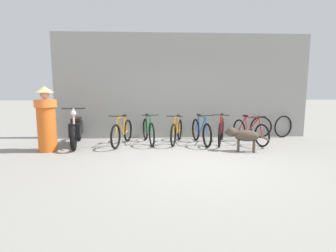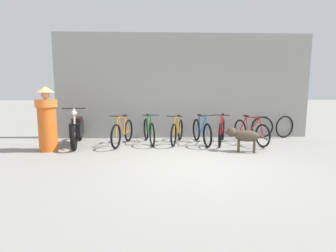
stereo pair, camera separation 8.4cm
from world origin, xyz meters
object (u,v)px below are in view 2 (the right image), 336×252
object	(u,v)px
spare_tire_left	(262,127)
person_in_robes	(47,118)
bicycle_5	(251,132)
bicycle_1	(149,131)
bicycle_2	(177,131)
motorcycle	(77,130)
bicycle_4	(222,131)
bicycle_0	(123,133)
stray_dog	(243,136)
bicycle_3	(202,132)
spare_tire_right	(285,127)

from	to	relation	value
spare_tire_left	person_in_robes	bearing A→B (deg)	-166.31
bicycle_5	bicycle_1	bearing A→B (deg)	-107.85
bicycle_2	spare_tire_left	distance (m)	2.85
motorcycle	bicycle_5	bearing A→B (deg)	80.70
motorcycle	bicycle_4	bearing A→B (deg)	81.22
bicycle_0	stray_dog	xyz separation A→B (m)	(3.11, -0.92, 0.05)
bicycle_4	person_in_robes	world-z (taller)	person_in_robes
motorcycle	person_in_robes	size ratio (longest dim) A/B	1.20
bicycle_0	spare_tire_left	size ratio (longest dim) A/B	2.34
bicycle_3	bicycle_5	bearing A→B (deg)	82.31
bicycle_1	bicycle_4	distance (m)	2.10
bicycle_1	bicycle_2	distance (m)	0.82
motorcycle	spare_tire_left	distance (m)	5.63
bicycle_3	stray_dog	xyz separation A→B (m)	(0.88, -0.98, 0.05)
spare_tire_left	spare_tire_right	xyz separation A→B (m)	(0.72, -0.00, 0.01)
bicycle_0	bicycle_5	size ratio (longest dim) A/B	0.98
bicycle_3	spare_tire_left	world-z (taller)	bicycle_3
motorcycle	bicycle_1	bearing A→B (deg)	85.79
bicycle_2	spare_tire_right	world-z (taller)	bicycle_2
bicycle_2	bicycle_5	bearing A→B (deg)	102.95
bicycle_5	spare_tire_right	size ratio (longest dim) A/B	2.34
bicycle_4	spare_tire_left	bearing A→B (deg)	135.08
bicycle_1	bicycle_2	size ratio (longest dim) A/B	1.03
bicycle_1	spare_tire_right	bearing A→B (deg)	86.28
bicycle_1	spare_tire_left	size ratio (longest dim) A/B	2.29
bicycle_1	spare_tire_right	xyz separation A→B (m)	(4.31, 0.64, 0.00)
bicycle_0	motorcycle	bearing A→B (deg)	-78.07
bicycle_0	bicycle_3	size ratio (longest dim) A/B	0.99
bicycle_3	bicycle_4	world-z (taller)	bicycle_4
bicycle_1	motorcycle	world-z (taller)	motorcycle
bicycle_0	bicycle_1	distance (m)	0.76
bicycle_1	bicycle_2	xyz separation A→B (m)	(0.82, -0.03, -0.01)
motorcycle	stray_dog	distance (m)	4.47
bicycle_4	motorcycle	bearing A→B (deg)	-70.54
bicycle_4	bicycle_5	distance (m)	0.83
bicycle_2	stray_dog	bearing A→B (deg)	70.49
bicycle_3	spare_tire_left	size ratio (longest dim) A/B	2.36
bicycle_5	spare_tire_left	size ratio (longest dim) A/B	2.39
spare_tire_left	spare_tire_right	world-z (taller)	spare_tire_right
bicycle_2	bicycle_3	world-z (taller)	bicycle_3
bicycle_3	spare_tire_right	bearing A→B (deg)	97.31
bicycle_2	person_in_robes	bearing A→B (deg)	-60.42
bicycle_1	person_in_robes	distance (m)	2.69
bicycle_1	stray_dog	bearing A→B (deg)	52.21
bicycle_2	bicycle_5	xyz separation A→B (m)	(2.11, -0.11, -0.00)
stray_dog	spare_tire_right	distance (m)	2.62
bicycle_3	bicycle_5	distance (m)	1.42
person_in_robes	bicycle_1	bearing A→B (deg)	-170.66
stray_dog	person_in_robes	xyz separation A→B (m)	(-4.90, 0.30, 0.42)
bicycle_3	person_in_robes	world-z (taller)	person_in_robes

